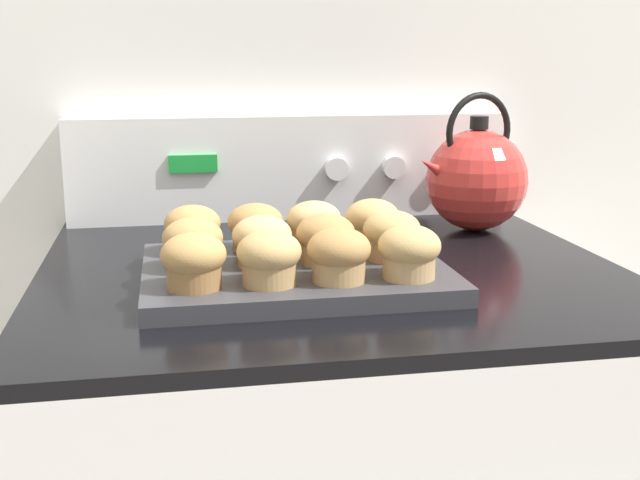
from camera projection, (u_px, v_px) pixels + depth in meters
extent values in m
cube|color=silver|center=(287.00, 28.00, 1.36)|extent=(8.00, 0.05, 2.40)
cube|color=black|center=(328.00, 270.00, 1.08)|extent=(0.76, 0.69, 0.02)
cube|color=white|center=(292.00, 167.00, 1.36)|extent=(0.74, 0.05, 0.17)
cube|color=green|center=(193.00, 164.00, 1.30)|extent=(0.08, 0.01, 0.03)
cylinder|color=white|center=(336.00, 169.00, 1.34)|extent=(0.04, 0.02, 0.04)
cylinder|color=white|center=(393.00, 167.00, 1.35)|extent=(0.04, 0.02, 0.04)
cylinder|color=white|center=(449.00, 166.00, 1.37)|extent=(0.04, 0.02, 0.04)
cube|color=#38383D|center=(295.00, 273.00, 0.99)|extent=(0.37, 0.29, 0.02)
cylinder|color=olive|center=(194.00, 275.00, 0.89)|extent=(0.06, 0.06, 0.03)
ellipsoid|color=tan|center=(193.00, 254.00, 0.88)|extent=(0.07, 0.07, 0.05)
cylinder|color=tan|center=(269.00, 272.00, 0.90)|extent=(0.06, 0.06, 0.03)
ellipsoid|color=tan|center=(269.00, 252.00, 0.89)|extent=(0.07, 0.07, 0.05)
cylinder|color=tan|center=(339.00, 269.00, 0.91)|extent=(0.06, 0.06, 0.03)
ellipsoid|color=#B2844C|center=(339.00, 249.00, 0.91)|extent=(0.07, 0.07, 0.05)
cylinder|color=tan|center=(409.00, 265.00, 0.93)|extent=(0.06, 0.06, 0.03)
ellipsoid|color=tan|center=(409.00, 246.00, 0.92)|extent=(0.07, 0.07, 0.05)
cylinder|color=olive|center=(193.00, 257.00, 0.97)|extent=(0.06, 0.06, 0.03)
ellipsoid|color=tan|center=(193.00, 238.00, 0.96)|extent=(0.07, 0.07, 0.05)
cylinder|color=tan|center=(262.00, 254.00, 0.98)|extent=(0.06, 0.06, 0.03)
ellipsoid|color=tan|center=(262.00, 235.00, 0.97)|extent=(0.07, 0.07, 0.05)
cylinder|color=tan|center=(326.00, 251.00, 0.99)|extent=(0.06, 0.06, 0.03)
ellipsoid|color=#B2844C|center=(326.00, 233.00, 0.98)|extent=(0.07, 0.07, 0.05)
cylinder|color=#A37A4C|center=(392.00, 248.00, 1.01)|extent=(0.06, 0.06, 0.03)
ellipsoid|color=tan|center=(392.00, 229.00, 1.00)|extent=(0.07, 0.07, 0.05)
cylinder|color=olive|center=(193.00, 241.00, 1.04)|extent=(0.06, 0.06, 0.03)
ellipsoid|color=tan|center=(192.00, 224.00, 1.04)|extent=(0.07, 0.07, 0.05)
cylinder|color=tan|center=(256.00, 239.00, 1.06)|extent=(0.06, 0.06, 0.03)
ellipsoid|color=#B2844C|center=(255.00, 221.00, 1.05)|extent=(0.07, 0.07, 0.05)
cylinder|color=tan|center=(314.00, 236.00, 1.07)|extent=(0.06, 0.06, 0.03)
ellipsoid|color=tan|center=(314.00, 219.00, 1.07)|extent=(0.07, 0.07, 0.05)
cylinder|color=#A37A4C|center=(372.00, 233.00, 1.09)|extent=(0.06, 0.06, 0.03)
ellipsoid|color=tan|center=(373.00, 216.00, 1.08)|extent=(0.07, 0.07, 0.05)
sphere|color=red|center=(477.00, 180.00, 1.26)|extent=(0.16, 0.16, 0.16)
cylinder|color=black|center=(479.00, 123.00, 1.24)|extent=(0.03, 0.03, 0.02)
cone|color=red|center=(438.00, 171.00, 1.23)|extent=(0.09, 0.06, 0.07)
torus|color=black|center=(479.00, 132.00, 1.25)|extent=(0.12, 0.04, 0.12)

